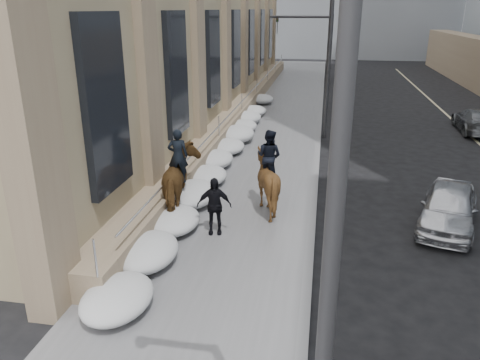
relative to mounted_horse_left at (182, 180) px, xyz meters
The scene contains 13 objects.
ground 3.73m from the mounted_horse_left, 65.22° to the right, with size 140.00×140.00×0.00m, color black.
sidewalk 7.06m from the mounted_horse_left, 77.77° to the left, with size 5.00×80.00×0.12m, color #5A595C.
curb 8.03m from the mounted_horse_left, 58.96° to the left, with size 0.24×80.00×0.12m, color slate.
streetlight_near 10.65m from the mounted_horse_left, 65.37° to the right, with size 1.71×0.24×8.00m.
streetlight_mid 12.07m from the mounted_horse_left, 68.69° to the left, with size 1.71×0.24×8.00m.
streetlight_far 31.27m from the mounted_horse_left, 82.21° to the left, with size 1.71×0.24×8.00m.
traffic_signal 19.33m from the mounted_horse_left, 79.31° to the left, with size 4.10×0.22×6.00m.
snow_bank 4.97m from the mounted_horse_left, 89.36° to the left, with size 1.70×18.10×0.76m.
mounted_horse_left is the anchor object (origin of this frame).
mounted_horse_right 2.70m from the mounted_horse_left, 16.94° to the left, with size 2.10×2.21×2.63m.
pedestrian 1.78m from the mounted_horse_left, 41.97° to the right, with size 1.00×0.42×1.71m, color black.
car_silver 8.21m from the mounted_horse_left, ahead, with size 1.56×3.88×1.32m, color #B7B9C0.
car_grey 18.20m from the mounted_horse_left, 47.05° to the left, with size 1.82×4.47×1.30m, color #525559.
Camera 1 is at (2.73, -10.01, 6.31)m, focal length 35.00 mm.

